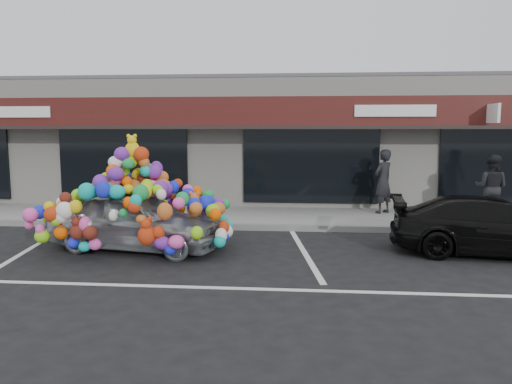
# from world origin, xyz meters

# --- Properties ---
(ground) EXTENTS (90.00, 90.00, 0.00)m
(ground) POSITION_xyz_m (0.00, 0.00, 0.00)
(ground) COLOR black
(ground) RESTS_ON ground
(shop_building) EXTENTS (24.00, 7.20, 4.31)m
(shop_building) POSITION_xyz_m (0.00, 8.44, 2.16)
(shop_building) COLOR silver
(shop_building) RESTS_ON ground
(sidewalk) EXTENTS (26.00, 3.00, 0.15)m
(sidewalk) POSITION_xyz_m (0.00, 4.00, 0.07)
(sidewalk) COLOR gray
(sidewalk) RESTS_ON ground
(kerb) EXTENTS (26.00, 0.18, 0.16)m
(kerb) POSITION_xyz_m (0.00, 2.50, 0.07)
(kerb) COLOR slate
(kerb) RESTS_ON ground
(parking_stripe_left) EXTENTS (0.73, 4.37, 0.01)m
(parking_stripe_left) POSITION_xyz_m (-3.20, 0.20, 0.00)
(parking_stripe_left) COLOR silver
(parking_stripe_left) RESTS_ON ground
(parking_stripe_mid) EXTENTS (0.73, 4.37, 0.01)m
(parking_stripe_mid) POSITION_xyz_m (2.80, 0.20, 0.00)
(parking_stripe_mid) COLOR silver
(parking_stripe_mid) RESTS_ON ground
(lane_line) EXTENTS (14.00, 0.12, 0.01)m
(lane_line) POSITION_xyz_m (2.00, -2.30, 0.00)
(lane_line) COLOR silver
(lane_line) RESTS_ON ground
(toy_car) EXTENTS (2.80, 4.35, 2.39)m
(toy_car) POSITION_xyz_m (-0.82, 0.16, 0.81)
(toy_car) COLOR gray
(toy_car) RESTS_ON ground
(black_sedan) EXTENTS (2.18, 4.31, 1.20)m
(black_sedan) POSITION_xyz_m (6.69, 0.42, 0.60)
(black_sedan) COLOR black
(black_sedan) RESTS_ON ground
(pedestrian_a) EXTENTS (0.80, 0.79, 1.87)m
(pedestrian_a) POSITION_xyz_m (5.10, 4.61, 1.08)
(pedestrian_a) COLOR black
(pedestrian_a) RESTS_ON sidewalk
(pedestrian_b) EXTENTS (1.09, 1.02, 1.78)m
(pedestrian_b) POSITION_xyz_m (7.82, 3.72, 1.04)
(pedestrian_b) COLOR black
(pedestrian_b) RESTS_ON sidewalk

